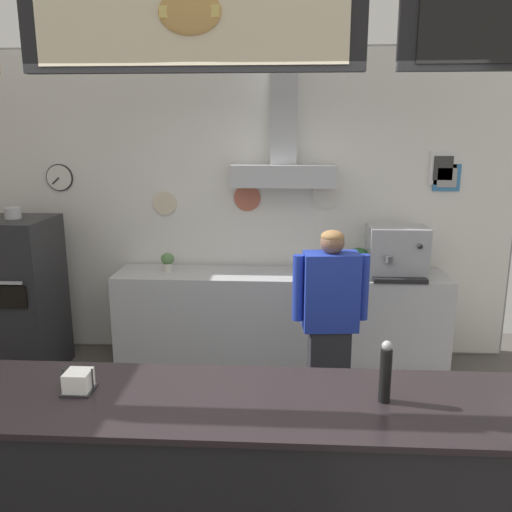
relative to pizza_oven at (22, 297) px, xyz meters
name	(u,v)px	position (x,y,z in m)	size (l,w,h in m)	color
back_wall_assembly	(245,198)	(2.02, 0.52, 0.86)	(5.24, 2.90, 2.99)	gray
service_counter	(197,491)	(2.00, -2.27, -0.23)	(4.02, 0.70, 1.00)	black
back_prep_counter	(280,320)	(2.37, 0.29, -0.28)	(3.11, 0.57, 0.92)	#B7BABF
pizza_oven	(22,297)	(0.00, 0.00, 0.00)	(0.61, 0.72, 1.56)	#232326
shop_worker	(329,327)	(2.74, -0.86, 0.09)	(0.55, 0.25, 1.55)	#232328
espresso_machine	(396,252)	(3.43, 0.27, 0.41)	(0.52, 0.47, 0.46)	#A3A5AD
potted_sage	(359,259)	(3.10, 0.32, 0.32)	(0.20, 0.20, 0.25)	#9E563D
potted_thyme	(168,261)	(1.30, 0.31, 0.28)	(0.13, 0.13, 0.18)	beige
napkin_holder	(79,382)	(1.44, -2.24, 0.31)	(0.15, 0.14, 0.12)	#262628
pepper_grinder	(385,372)	(2.87, -2.25, 0.41)	(0.05, 0.05, 0.30)	black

